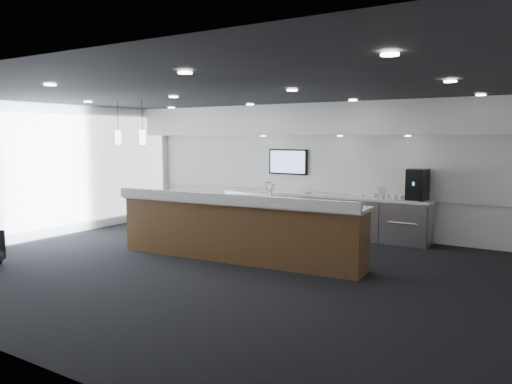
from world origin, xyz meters
The scene contains 23 objects.
ground centered at (0.00, 0.00, 0.00)m, with size 10.00×10.00×0.00m, color black.
ceiling centered at (0.00, 0.00, 3.00)m, with size 10.00×8.00×0.02m, color black.
back_wall centered at (0.00, 4.00, 1.50)m, with size 10.00×0.02×3.00m, color white.
left_wall centered at (-5.00, 0.00, 1.50)m, with size 0.02×8.00×3.00m, color white.
soffit_bulkhead centered at (0.00, 3.55, 2.65)m, with size 10.00×0.90×0.70m, color silver.
alcove_panel centered at (0.00, 3.97, 1.60)m, with size 9.80×0.06×1.40m, color silver.
window_blinds_wall centered at (-4.96, 0.00, 1.50)m, with size 0.04×7.36×2.55m, color silver.
back_credenza centered at (0.00, 3.64, 0.48)m, with size 5.06×0.66×0.95m.
wall_tv centered at (-1.00, 3.91, 1.65)m, with size 1.05×0.08×0.62m.
pendant_left centered at (-2.40, 0.80, 2.25)m, with size 0.12×0.12×0.30m, color #FFF3C6.
pendant_right centered at (-3.10, 0.80, 2.25)m, with size 0.12×0.12×0.30m, color #FFF3C6.
ceiling_can_lights centered at (0.00, 0.00, 2.97)m, with size 7.00×5.00×0.02m, color white, non-canonical shape.
service_counter centered at (-0.24, 0.60, 0.58)m, with size 4.87×1.20×1.49m.
coffee_machine centered at (2.20, 3.66, 1.27)m, with size 0.41×0.52×0.65m.
info_sign_left centered at (-0.28, 3.54, 1.05)m, with size 0.15×0.02×0.20m, color silver.
info_sign_right centered at (1.49, 3.54, 1.07)m, with size 0.18×0.02×0.24m, color silver.
cup_0 centered at (1.90, 3.53, 1.00)m, with size 0.11×0.11×0.10m, color white.
cup_1 centered at (1.76, 3.53, 1.00)m, with size 0.11×0.11×0.10m, color white.
cup_2 centered at (1.62, 3.53, 1.00)m, with size 0.11×0.11×0.10m, color white.
cup_3 centered at (1.48, 3.53, 1.00)m, with size 0.11×0.11×0.10m, color white.
cup_4 centered at (1.34, 3.53, 1.00)m, with size 0.11×0.11×0.10m, color white.
cup_5 centered at (1.20, 3.53, 1.00)m, with size 0.11×0.11×0.10m, color white.
cup_6 centered at (1.06, 3.53, 1.00)m, with size 0.11×0.11×0.10m, color white.
Camera 1 is at (4.88, -6.84, 2.26)m, focal length 35.00 mm.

